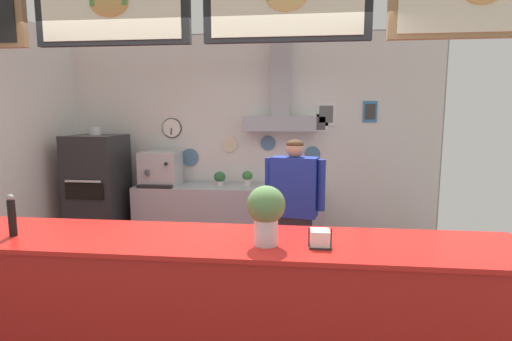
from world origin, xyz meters
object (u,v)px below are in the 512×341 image
at_px(shop_worker, 294,215).
at_px(espresso_machine, 160,169).
at_px(potted_thyme, 248,177).
at_px(potted_basil, 303,180).
at_px(potted_oregano, 220,178).
at_px(napkin_holder, 320,239).
at_px(pizza_oven, 99,196).
at_px(pepper_grinder, 12,215).
at_px(basil_vase, 266,212).

xyz_separation_m(shop_worker, espresso_machine, (-1.81, 1.20, 0.28)).
xyz_separation_m(potted_thyme, potted_basil, (0.74, -0.02, -0.02)).
height_order(potted_oregano, napkin_holder, napkin_holder).
xyz_separation_m(pizza_oven, shop_worker, (2.58, -0.97, 0.06)).
bearing_deg(pepper_grinder, potted_basil, 54.34).
xyz_separation_m(pizza_oven, napkin_holder, (2.76, -2.45, 0.30)).
relative_size(pizza_oven, pepper_grinder, 5.98).
height_order(pizza_oven, napkin_holder, pizza_oven).
height_order(potted_thyme, potted_basil, potted_thyme).
distance_m(shop_worker, potted_basil, 1.25).
bearing_deg(espresso_machine, pepper_grinder, -90.96).
distance_m(pizza_oven, basil_vase, 3.48).
bearing_deg(basil_vase, potted_thyme, 99.97).
height_order(shop_worker, basil_vase, shop_worker).
distance_m(potted_oregano, potted_basil, 1.11).
xyz_separation_m(potted_oregano, potted_basil, (1.11, -0.02, -0.01)).
bearing_deg(basil_vase, pepper_grinder, -179.72).
distance_m(potted_basil, pepper_grinder, 3.36).
bearing_deg(pepper_grinder, shop_worker, 38.84).
relative_size(shop_worker, potted_oregano, 8.64).
xyz_separation_m(espresso_machine, potted_oregano, (0.80, 0.04, -0.12)).
height_order(potted_basil, pepper_grinder, pepper_grinder).
bearing_deg(napkin_holder, potted_basil, 91.68).
bearing_deg(napkin_holder, pepper_grinder, -179.67).
xyz_separation_m(pizza_oven, pepper_grinder, (0.73, -2.46, 0.39)).
relative_size(napkin_holder, basil_vase, 0.38).
distance_m(shop_worker, napkin_holder, 1.51).
height_order(potted_thyme, pepper_grinder, pepper_grinder).
bearing_deg(potted_oregano, pizza_oven, -169.87).
height_order(potted_basil, napkin_holder, napkin_holder).
xyz_separation_m(potted_thyme, napkin_holder, (0.82, -2.74, 0.06)).
bearing_deg(espresso_machine, shop_worker, -33.60).
height_order(pizza_oven, potted_oregano, pizza_oven).
relative_size(potted_oregano, potted_basil, 1.05).
relative_size(espresso_machine, napkin_holder, 3.51).
distance_m(napkin_holder, basil_vase, 0.37).
height_order(shop_worker, potted_basil, shop_worker).
xyz_separation_m(pizza_oven, espresso_machine, (0.77, 0.24, 0.34)).
relative_size(pizza_oven, shop_worker, 1.05).
bearing_deg(potted_oregano, basil_vase, -72.57).
distance_m(pepper_grinder, basil_vase, 1.70).
height_order(napkin_holder, basil_vase, basil_vase).
relative_size(potted_thyme, potted_oregano, 1.07).
bearing_deg(espresso_machine, potted_basil, 0.86).
relative_size(pizza_oven, potted_basil, 9.51).
distance_m(potted_thyme, pepper_grinder, 3.01).
bearing_deg(basil_vase, napkin_holder, 0.60).
distance_m(espresso_machine, napkin_holder, 3.35).
distance_m(shop_worker, espresso_machine, 2.19).
distance_m(espresso_machine, potted_thyme, 1.18).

